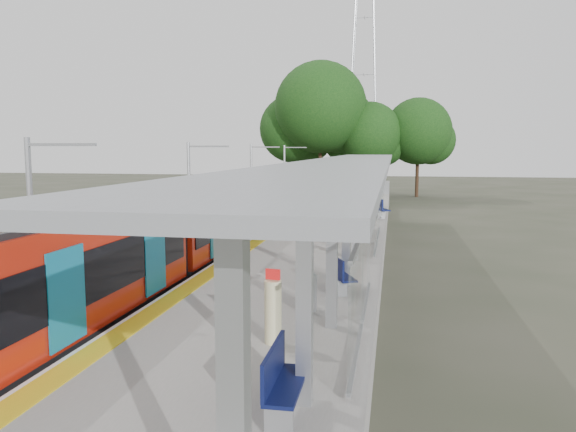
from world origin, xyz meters
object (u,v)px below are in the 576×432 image
(bench_mid, at_px, (339,273))
(litter_bin, at_px, (308,292))
(bench_near, at_px, (281,379))
(info_pillar_near, at_px, (273,311))
(info_pillar_far, at_px, (345,211))
(bench_far, at_px, (380,208))
(train, at_px, (151,241))

(bench_mid, distance_m, litter_bin, 2.17)
(bench_near, distance_m, litter_bin, 5.65)
(info_pillar_near, height_order, info_pillar_far, info_pillar_near)
(bench_near, bearing_deg, bench_far, 87.43)
(bench_mid, bearing_deg, info_pillar_far, 70.88)
(info_pillar_near, height_order, litter_bin, info_pillar_near)
(bench_far, distance_m, litter_bin, 19.96)
(train, xyz_separation_m, litter_bin, (5.77, -3.37, -0.59))
(bench_far, relative_size, info_pillar_near, 1.09)
(bench_mid, height_order, bench_far, bench_far)
(train, relative_size, info_pillar_far, 17.36)
(bench_far, relative_size, info_pillar_far, 1.10)
(bench_mid, distance_m, info_pillar_near, 4.72)
(bench_far, bearing_deg, train, -133.74)
(bench_far, distance_m, info_pillar_far, 3.71)
(info_pillar_near, distance_m, litter_bin, 2.57)
(info_pillar_far, relative_size, litter_bin, 1.71)
(bench_mid, height_order, info_pillar_near, info_pillar_near)
(train, relative_size, litter_bin, 29.63)
(bench_near, bearing_deg, bench_mid, 88.26)
(bench_mid, xyz_separation_m, bench_far, (0.74, 17.84, 0.07))
(bench_mid, relative_size, info_pillar_far, 0.97)
(bench_mid, distance_m, info_pillar_far, 14.64)
(info_pillar_far, bearing_deg, info_pillar_near, -99.18)
(bench_mid, relative_size, info_pillar_near, 0.96)
(bench_mid, bearing_deg, bench_near, -114.52)
(bench_mid, relative_size, litter_bin, 1.65)
(info_pillar_near, bearing_deg, info_pillar_far, 100.47)
(train, distance_m, bench_far, 18.02)
(info_pillar_far, bearing_deg, bench_far, 51.20)
(info_pillar_near, xyz_separation_m, info_pillar_far, (-0.12, 19.22, -0.00))
(bench_far, xyz_separation_m, info_pillar_far, (-1.81, -3.24, 0.08))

